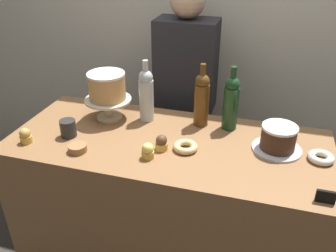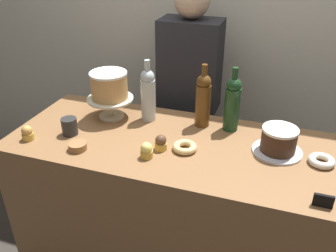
{
  "view_description": "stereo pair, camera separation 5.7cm",
  "coord_description": "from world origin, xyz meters",
  "px_view_note": "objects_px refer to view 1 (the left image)",
  "views": [
    {
      "loc": [
        0.41,
        -1.39,
        1.83
      ],
      "look_at": [
        0.0,
        0.0,
        1.03
      ],
      "focal_mm": 37.83,
      "sensor_mm": 36.0,
      "label": 1
    },
    {
      "loc": [
        0.46,
        -1.37,
        1.83
      ],
      "look_at": [
        0.0,
        0.0,
        1.03
      ],
      "focal_mm": 37.83,
      "sensor_mm": 36.0,
      "label": 2
    }
  ],
  "objects_px": {
    "chocolate_round_cake": "(278,137)",
    "wine_bottle_amber": "(202,99)",
    "cupcake_chocolate": "(162,143)",
    "donut_glazed": "(185,147)",
    "white_layer_cake": "(107,86)",
    "cookie_stack": "(78,148)",
    "wine_bottle_clear": "(146,94)",
    "donut_sugar": "(321,157)",
    "cupcake_lemon": "(148,151)",
    "coffee_cup_ceramic": "(68,128)",
    "cupcake_caramel": "(26,136)",
    "barista_figure": "(185,108)",
    "cake_stand_pedestal": "(109,105)",
    "price_sign_chalkboard": "(326,197)",
    "wine_bottle_green": "(231,102)"
  },
  "relations": [
    {
      "from": "chocolate_round_cake",
      "to": "wine_bottle_amber",
      "type": "bearing_deg",
      "value": 159.54
    },
    {
      "from": "wine_bottle_clear",
      "to": "cookie_stack",
      "type": "xyz_separation_m",
      "value": [
        -0.2,
        -0.39,
        -0.13
      ]
    },
    {
      "from": "wine_bottle_clear",
      "to": "barista_figure",
      "type": "height_order",
      "value": "barista_figure"
    },
    {
      "from": "coffee_cup_ceramic",
      "to": "barista_figure",
      "type": "bearing_deg",
      "value": 58.97
    },
    {
      "from": "cupcake_lemon",
      "to": "cookie_stack",
      "type": "bearing_deg",
      "value": -172.93
    },
    {
      "from": "wine_bottle_amber",
      "to": "cupcake_caramel",
      "type": "distance_m",
      "value": 0.86
    },
    {
      "from": "white_layer_cake",
      "to": "cookie_stack",
      "type": "xyz_separation_m",
      "value": [
        0.0,
        -0.35,
        -0.17
      ]
    },
    {
      "from": "chocolate_round_cake",
      "to": "cupcake_caramel",
      "type": "xyz_separation_m",
      "value": [
        -1.14,
        -0.26,
        -0.03
      ]
    },
    {
      "from": "wine_bottle_green",
      "to": "wine_bottle_amber",
      "type": "relative_size",
      "value": 1.0
    },
    {
      "from": "cookie_stack",
      "to": "coffee_cup_ceramic",
      "type": "distance_m",
      "value": 0.16
    },
    {
      "from": "cupcake_chocolate",
      "to": "cookie_stack",
      "type": "distance_m",
      "value": 0.38
    },
    {
      "from": "chocolate_round_cake",
      "to": "wine_bottle_green",
      "type": "relative_size",
      "value": 0.49
    },
    {
      "from": "cupcake_chocolate",
      "to": "coffee_cup_ceramic",
      "type": "relative_size",
      "value": 0.87
    },
    {
      "from": "wine_bottle_clear",
      "to": "cupcake_chocolate",
      "type": "xyz_separation_m",
      "value": [
        0.16,
        -0.26,
        -0.11
      ]
    },
    {
      "from": "white_layer_cake",
      "to": "cupcake_lemon",
      "type": "bearing_deg",
      "value": -43.36
    },
    {
      "from": "wine_bottle_green",
      "to": "cupcake_caramel",
      "type": "height_order",
      "value": "wine_bottle_green"
    },
    {
      "from": "cake_stand_pedestal",
      "to": "cookie_stack",
      "type": "distance_m",
      "value": 0.35
    },
    {
      "from": "wine_bottle_green",
      "to": "cookie_stack",
      "type": "xyz_separation_m",
      "value": [
        -0.63,
        -0.41,
        -0.13
      ]
    },
    {
      "from": "cupcake_lemon",
      "to": "donut_sugar",
      "type": "xyz_separation_m",
      "value": [
        0.73,
        0.19,
        -0.02
      ]
    },
    {
      "from": "cupcake_caramel",
      "to": "donut_glazed",
      "type": "xyz_separation_m",
      "value": [
        0.74,
        0.15,
        -0.02
      ]
    },
    {
      "from": "cupcake_lemon",
      "to": "coffee_cup_ceramic",
      "type": "xyz_separation_m",
      "value": [
        -0.43,
        0.07,
        0.01
      ]
    },
    {
      "from": "wine_bottle_green",
      "to": "cupcake_chocolate",
      "type": "distance_m",
      "value": 0.41
    },
    {
      "from": "cupcake_chocolate",
      "to": "cupcake_lemon",
      "type": "bearing_deg",
      "value": -114.96
    },
    {
      "from": "wine_bottle_green",
      "to": "donut_glazed",
      "type": "bearing_deg",
      "value": -121.5
    },
    {
      "from": "donut_sugar",
      "to": "price_sign_chalkboard",
      "type": "distance_m",
      "value": 0.29
    },
    {
      "from": "wine_bottle_green",
      "to": "wine_bottle_amber",
      "type": "xyz_separation_m",
      "value": [
        -0.15,
        -0.0,
        0.0
      ]
    },
    {
      "from": "cupcake_chocolate",
      "to": "donut_glazed",
      "type": "relative_size",
      "value": 0.66
    },
    {
      "from": "cake_stand_pedestal",
      "to": "donut_glazed",
      "type": "bearing_deg",
      "value": -22.85
    },
    {
      "from": "cake_stand_pedestal",
      "to": "coffee_cup_ceramic",
      "type": "xyz_separation_m",
      "value": [
        -0.11,
        -0.23,
        -0.03
      ]
    },
    {
      "from": "chocolate_round_cake",
      "to": "coffee_cup_ceramic",
      "type": "relative_size",
      "value": 1.86
    },
    {
      "from": "donut_glazed",
      "to": "price_sign_chalkboard",
      "type": "height_order",
      "value": "price_sign_chalkboard"
    },
    {
      "from": "cupcake_chocolate",
      "to": "barista_figure",
      "type": "relative_size",
      "value": 0.05
    },
    {
      "from": "wine_bottle_clear",
      "to": "cupcake_chocolate",
      "type": "bearing_deg",
      "value": -58.33
    },
    {
      "from": "coffee_cup_ceramic",
      "to": "barista_figure",
      "type": "relative_size",
      "value": 0.05
    },
    {
      "from": "cupcake_chocolate",
      "to": "donut_sugar",
      "type": "distance_m",
      "value": 0.7
    },
    {
      "from": "barista_figure",
      "to": "coffee_cup_ceramic",
      "type": "bearing_deg",
      "value": -121.03
    },
    {
      "from": "cupcake_caramel",
      "to": "coffee_cup_ceramic",
      "type": "distance_m",
      "value": 0.2
    },
    {
      "from": "donut_glazed",
      "to": "coffee_cup_ceramic",
      "type": "bearing_deg",
      "value": -176.35
    },
    {
      "from": "cupcake_caramel",
      "to": "barista_figure",
      "type": "xyz_separation_m",
      "value": [
        0.58,
        0.8,
        -0.15
      ]
    },
    {
      "from": "wine_bottle_green",
      "to": "coffee_cup_ceramic",
      "type": "distance_m",
      "value": 0.8
    },
    {
      "from": "cake_stand_pedestal",
      "to": "wine_bottle_amber",
      "type": "distance_m",
      "value": 0.49
    },
    {
      "from": "cupcake_chocolate",
      "to": "donut_glazed",
      "type": "xyz_separation_m",
      "value": [
        0.11,
        0.03,
        -0.02
      ]
    },
    {
      "from": "chocolate_round_cake",
      "to": "donut_sugar",
      "type": "height_order",
      "value": "chocolate_round_cake"
    },
    {
      "from": "wine_bottle_amber",
      "to": "cupcake_lemon",
      "type": "bearing_deg",
      "value": -113.2
    },
    {
      "from": "cake_stand_pedestal",
      "to": "cookie_stack",
      "type": "relative_size",
      "value": 2.9
    },
    {
      "from": "wine_bottle_green",
      "to": "donut_sugar",
      "type": "distance_m",
      "value": 0.48
    },
    {
      "from": "cupcake_caramel",
      "to": "cupcake_chocolate",
      "type": "bearing_deg",
      "value": 10.65
    },
    {
      "from": "cupcake_caramel",
      "to": "cookie_stack",
      "type": "relative_size",
      "value": 0.88
    },
    {
      "from": "donut_sugar",
      "to": "barista_figure",
      "type": "relative_size",
      "value": 0.07
    },
    {
      "from": "chocolate_round_cake",
      "to": "donut_sugar",
      "type": "relative_size",
      "value": 1.41
    }
  ]
}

